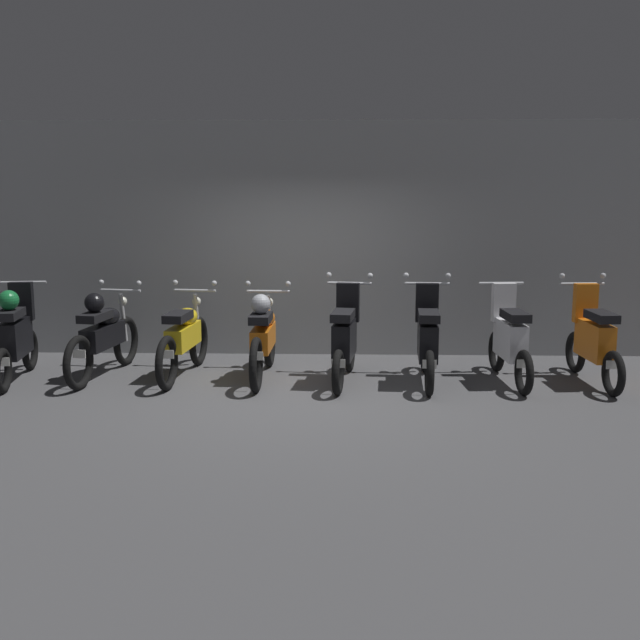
{
  "coord_description": "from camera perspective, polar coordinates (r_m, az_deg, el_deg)",
  "views": [
    {
      "loc": [
        0.48,
        -8.76,
        2.44
      ],
      "look_at": [
        0.2,
        0.72,
        0.75
      ],
      "focal_mm": 44.52,
      "sensor_mm": 36.0,
      "label": 1
    }
  ],
  "objects": [
    {
      "name": "motorbike_slot_4",
      "position": [
        9.6,
        1.79,
        -1.39
      ],
      "size": [
        0.59,
        1.68,
        1.29
      ],
      "color": "black",
      "rests_on": "ground"
    },
    {
      "name": "motorbike_slot_6",
      "position": [
        9.86,
        13.45,
        -1.38
      ],
      "size": [
        0.56,
        1.68,
        1.18
      ],
      "color": "black",
      "rests_on": "ground"
    },
    {
      "name": "back_wall",
      "position": [
        11.13,
        -0.81,
        5.85
      ],
      "size": [
        16.0,
        0.3,
        3.23
      ],
      "primitive_type": "cube",
      "color": "#9EA0A3",
      "rests_on": "ground"
    },
    {
      "name": "motorbike_slot_0",
      "position": [
        10.34,
        -21.02,
        -1.02
      ],
      "size": [
        0.56,
        1.68,
        1.18
      ],
      "color": "black",
      "rests_on": "ground"
    },
    {
      "name": "motorbike_slot_7",
      "position": [
        10.09,
        19.04,
        -1.38
      ],
      "size": [
        0.59,
        1.68,
        1.29
      ],
      "color": "black",
      "rests_on": "ground"
    },
    {
      "name": "motorbike_slot_3",
      "position": [
        9.79,
        -4.11,
        -1.19
      ],
      "size": [
        0.59,
        1.95,
        1.15
      ],
      "color": "black",
      "rests_on": "ground"
    },
    {
      "name": "ground_plane",
      "position": [
        9.11,
        -1.41,
        -5.44
      ],
      "size": [
        80.0,
        80.0,
        0.0
      ],
      "primitive_type": "plane",
      "color": "#4C4C4F"
    },
    {
      "name": "motorbike_slot_5",
      "position": [
        9.65,
        7.73,
        -1.42
      ],
      "size": [
        0.59,
        1.68,
        1.29
      ],
      "color": "black",
      "rests_on": "ground"
    },
    {
      "name": "motorbike_slot_2",
      "position": [
        10.01,
        -9.76,
        -1.27
      ],
      "size": [
        0.59,
        1.95,
        1.15
      ],
      "color": "black",
      "rests_on": "ground"
    },
    {
      "name": "motorbike_slot_1",
      "position": [
        10.22,
        -15.31,
        -1.05
      ],
      "size": [
        0.58,
        1.94,
        1.15
      ],
      "color": "black",
      "rests_on": "ground"
    }
  ]
}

